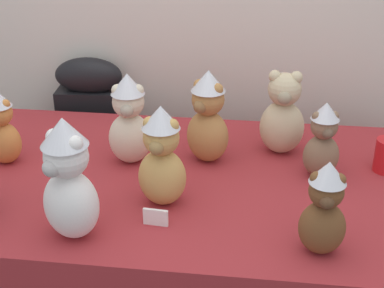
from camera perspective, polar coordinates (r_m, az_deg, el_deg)
The scene contains 11 objects.
display_table at distance 2.02m, azimuth 0.00°, elevation -12.74°, with size 1.67×0.93×0.76m, color maroon.
instrument_case at distance 2.55m, azimuth -9.64°, elevation -1.49°, with size 0.29×0.14×0.94m.
teddy_bear_ginger at distance 1.94m, azimuth -18.60°, elevation 1.54°, with size 0.13×0.11×0.26m.
teddy_bear_sand at distance 1.93m, azimuth 9.10°, elevation 2.86°, with size 0.15×0.14×0.29m.
teddy_bear_chestnut at distance 1.45m, azimuth 13.13°, elevation -6.42°, with size 0.12×0.11×0.26m.
teddy_bear_snow at distance 1.49m, azimuth -12.30°, elevation -3.62°, with size 0.20×0.19×0.35m.
teddy_bear_caramel at distance 1.84m, azimuth 1.59°, elevation 2.65°, with size 0.18×0.17×0.32m.
teddy_bear_honey at distance 1.61m, azimuth -3.06°, elevation -1.36°, with size 0.15×0.13×0.31m.
teddy_bear_mocha at distance 1.81m, azimuth 12.99°, elevation 0.29°, with size 0.13×0.12×0.25m.
teddy_bear_cream at distance 1.84m, azimuth -6.33°, elevation 2.39°, with size 0.15×0.13×0.31m.
name_card_front_left at distance 1.58m, azimuth -3.68°, elevation -7.36°, with size 0.07×0.01×0.05m, color white.
Camera 1 is at (0.19, -1.30, 1.67)m, focal length 53.09 mm.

